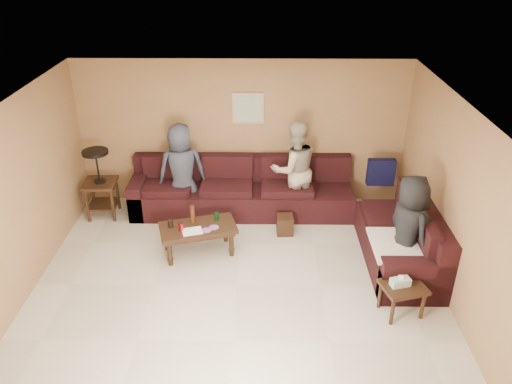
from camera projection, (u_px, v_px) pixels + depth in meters
room at (234, 176)px, 6.01m from camera, size 5.60×5.50×2.50m
sectional_sofa at (292, 210)px, 7.97m from camera, size 4.65×2.90×0.97m
coffee_table at (198, 230)px, 7.31m from camera, size 1.21×0.83×0.74m
end_table_left at (100, 182)px, 8.19m from camera, size 0.55×0.55×1.18m
side_table_right at (402, 289)px, 6.15m from camera, size 0.61×0.55×0.57m
waste_bin at (285, 225)px, 7.90m from camera, size 0.27×0.27×0.31m
wall_art at (248, 108)px, 8.18m from camera, size 0.52×0.04×0.52m
person_left at (182, 171)px, 8.17m from camera, size 0.87×0.67×1.59m
person_middle at (294, 169)px, 8.15m from camera, size 0.95×0.83×1.65m
person_right at (408, 229)px, 6.61m from camera, size 0.73×0.88×1.55m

